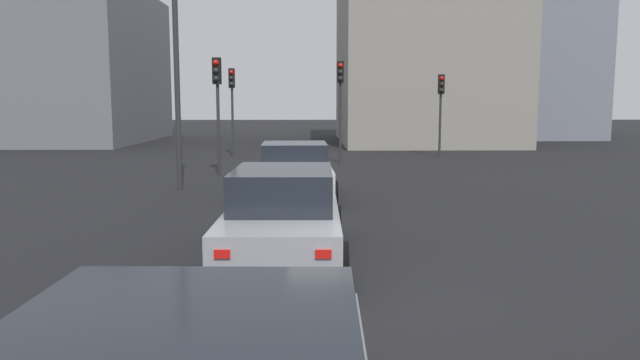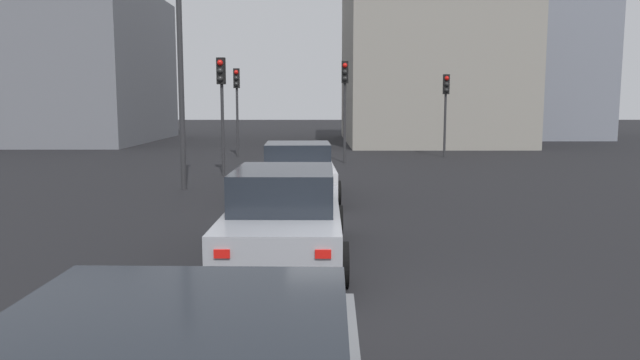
# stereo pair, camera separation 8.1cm
# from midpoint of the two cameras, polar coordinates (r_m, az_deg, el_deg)

# --- Properties ---
(ground_plane) EXTENTS (160.00, 160.00, 0.20)m
(ground_plane) POSITION_cam_midpoint_polar(r_m,az_deg,el_deg) (8.08, 6.02, -11.94)
(ground_plane) COLOR black
(car_white_right_lead) EXTENTS (4.38, 2.21, 1.50)m
(car_white_right_lead) POSITION_cam_midpoint_polar(r_m,az_deg,el_deg) (16.17, -2.55, 0.82)
(car_white_right_lead) COLOR silver
(car_white_right_lead) RESTS_ON ground_plane
(car_silver_right_second) EXTENTS (4.85, 2.01, 1.52)m
(car_silver_right_second) POSITION_cam_midpoint_polar(r_m,az_deg,el_deg) (9.83, -3.66, -3.38)
(car_silver_right_second) COLOR #A8AAB2
(car_silver_right_second) RESTS_ON ground_plane
(traffic_light_near_left) EXTENTS (0.32, 0.29, 4.10)m
(traffic_light_near_left) POSITION_cam_midpoint_polar(r_m,az_deg,el_deg) (28.71, -8.36, 8.05)
(traffic_light_near_left) COLOR #2D2D30
(traffic_light_near_left) RESTS_ON ground_plane
(traffic_light_near_right) EXTENTS (0.32, 0.29, 3.81)m
(traffic_light_near_right) POSITION_cam_midpoint_polar(r_m,az_deg,el_deg) (28.67, 11.22, 7.59)
(traffic_light_near_right) COLOR #2D2D30
(traffic_light_near_right) RESTS_ON ground_plane
(traffic_light_far_left) EXTENTS (0.32, 0.30, 4.06)m
(traffic_light_far_left) POSITION_cam_midpoint_polar(r_m,az_deg,el_deg) (21.30, -9.75, 8.22)
(traffic_light_far_left) COLOR #2D2D30
(traffic_light_far_left) RESTS_ON ground_plane
(traffic_light_far_right) EXTENTS (0.32, 0.29, 4.24)m
(traffic_light_far_right) POSITION_cam_midpoint_polar(r_m,az_deg,el_deg) (25.53, 1.83, 8.43)
(traffic_light_far_right) COLOR #2D2D30
(traffic_light_far_right) RESTS_ON ground_plane
(street_lamp_kerbside) EXTENTS (0.56, 0.36, 7.30)m
(street_lamp_kerbside) POSITION_cam_midpoint_polar(r_m,az_deg,el_deg) (18.23, -13.53, 12.63)
(street_lamp_kerbside) COLOR #2D2D30
(street_lamp_kerbside) RESTS_ON ground_plane
(building_facade_left) EXTENTS (11.43, 9.50, 12.59)m
(building_facade_left) POSITION_cam_midpoint_polar(r_m,az_deg,el_deg) (47.80, 17.72, 11.49)
(building_facade_left) COLOR gray
(building_facade_left) RESTS_ON ground_plane
(building_facade_center) EXTENTS (14.60, 10.05, 10.66)m
(building_facade_center) POSITION_cam_midpoint_polar(r_m,az_deg,el_deg) (40.02, 9.30, 11.22)
(building_facade_center) COLOR gray
(building_facade_center) RESTS_ON ground_plane
(building_facade_right) EXTENTS (14.21, 8.73, 9.66)m
(building_facade_right) POSITION_cam_midpoint_polar(r_m,az_deg,el_deg) (42.66, -21.88, 9.88)
(building_facade_right) COLOR slate
(building_facade_right) RESTS_ON ground_plane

